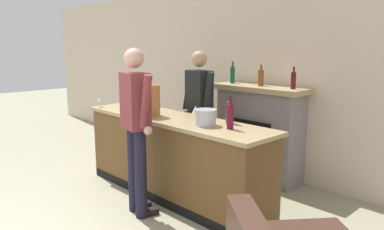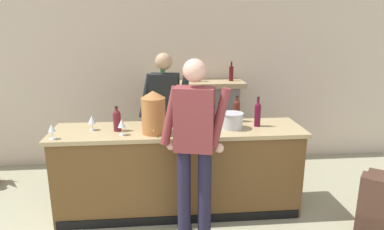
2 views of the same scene
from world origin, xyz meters
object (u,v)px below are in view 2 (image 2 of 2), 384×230
ice_bucket_steel (232,121)px  wine_glass_mid_counter (122,124)px  wine_bottle_chardonnay_pale (258,113)px  wine_bottle_cabernet_heavy (117,120)px  copper_dispenser (153,112)px  wine_glass_back_row (52,129)px  person_bartender (165,116)px  wine_glass_near_bucket (92,120)px  wine_glass_by_dispenser (211,116)px  fireplace_stone (197,123)px  person_customer (194,146)px  wine_bottle_burgundy_dark (237,110)px

ice_bucket_steel → wine_glass_mid_counter: ice_bucket_steel is taller
ice_bucket_steel → wine_bottle_chardonnay_pale: (0.30, 0.06, 0.06)m
ice_bucket_steel → wine_bottle_cabernet_heavy: wine_bottle_cabernet_heavy is taller
copper_dispenser → wine_glass_back_row: 1.03m
person_bartender → wine_glass_back_row: person_bartender is taller
wine_glass_back_row → wine_bottle_chardonnay_pale: bearing=6.6°
wine_bottle_chardonnay_pale → copper_dispenser: bearing=-172.7°
wine_bottle_cabernet_heavy → wine_glass_near_bucket: wine_bottle_cabernet_heavy is taller
wine_glass_by_dispenser → fireplace_stone: bearing=91.0°
person_customer → wine_bottle_burgundy_dark: bearing=55.4°
wine_bottle_chardonnay_pale → wine_glass_mid_counter: 1.50m
wine_bottle_burgundy_dark → wine_glass_back_row: (-1.98, -0.47, -0.03)m
wine_glass_by_dispenser → wine_bottle_cabernet_heavy: bearing=-177.2°
ice_bucket_steel → wine_bottle_chardonnay_pale: 0.31m
wine_glass_mid_counter → ice_bucket_steel: bearing=6.0°
wine_bottle_chardonnay_pale → wine_bottle_cabernet_heavy: (-1.56, -0.03, -0.02)m
wine_glass_by_dispenser → wine_glass_mid_counter: bearing=-168.1°
wine_bottle_cabernet_heavy → wine_glass_mid_counter: (0.06, -0.15, -0.00)m
person_customer → wine_glass_near_bucket: size_ratio=11.26×
ice_bucket_steel → wine_bottle_cabernet_heavy: (-1.26, 0.03, 0.04)m
wine_glass_by_dispenser → wine_glass_mid_counter: 0.98m
person_customer → wine_glass_by_dispenser: (0.25, 0.65, 0.11)m
fireplace_stone → ice_bucket_steel: size_ratio=6.69×
fireplace_stone → wine_glass_back_row: 2.28m
fireplace_stone → wine_glass_near_bucket: 1.86m
copper_dispenser → wine_bottle_cabernet_heavy: copper_dispenser is taller
person_customer → wine_glass_by_dispenser: size_ratio=10.14×
copper_dispenser → wine_bottle_burgundy_dark: (0.97, 0.37, -0.09)m
person_bartender → fireplace_stone: bearing=56.1°
person_bartender → wine_glass_by_dispenser: 0.76m
ice_bucket_steel → wine_bottle_burgundy_dark: wine_bottle_burgundy_dark is taller
person_bartender → wine_glass_near_bucket: (-0.80, -0.55, 0.12)m
wine_bottle_burgundy_dark → wine_glass_mid_counter: bearing=-162.9°
copper_dispenser → person_bartender: bearing=80.3°
wine_glass_near_bucket → wine_glass_by_dispenser: bearing=-0.1°
ice_bucket_steel → wine_bottle_chardonnay_pale: size_ratio=0.71×
wine_glass_back_row → wine_glass_near_bucket: size_ratio=0.97×
wine_glass_by_dispenser → wine_glass_mid_counter: wine_glass_by_dispenser is taller
ice_bucket_steel → wine_glass_back_row: (-1.88, -0.19, 0.02)m
wine_glass_mid_counter → wine_glass_near_bucket: (-0.34, 0.20, -0.01)m
copper_dispenser → wine_glass_by_dispenser: bearing=15.0°
wine_glass_by_dispenser → wine_glass_mid_counter: size_ratio=1.06×
wine_glass_by_dispenser → person_customer: bearing=-110.6°
fireplace_stone → wine_bottle_burgundy_dark: 1.23m
ice_bucket_steel → wine_bottle_chardonnay_pale: bearing=10.8°
fireplace_stone → wine_bottle_cabernet_heavy: 1.72m
wine_glass_by_dispenser → wine_glass_near_bucket: (-1.30, 0.00, -0.02)m
person_customer → wine_glass_back_row: 1.45m
wine_bottle_burgundy_dark → wine_bottle_chardonnay_pale: bearing=-48.3°
person_bartender → wine_glass_mid_counter: 0.89m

